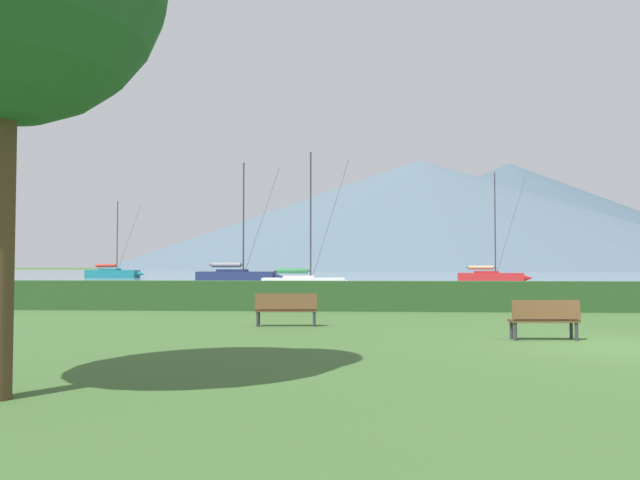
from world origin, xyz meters
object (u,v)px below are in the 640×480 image
at_px(park_bench_near_path, 544,318).
at_px(park_bench_under_tree, 286,308).
at_px(sailboat_slip_4, 113,273).
at_px(sailboat_slip_5, 491,277).
at_px(sailboat_slip_0, 238,276).
at_px(sailboat_slip_2, 305,283).

relative_size(park_bench_near_path, park_bench_under_tree, 0.89).
height_order(sailboat_slip_4, sailboat_slip_5, sailboat_slip_5).
height_order(sailboat_slip_0, sailboat_slip_4, sailboat_slip_0).
xyz_separation_m(park_bench_near_path, park_bench_under_tree, (-6.49, 3.08, 0.00)).
bearing_deg(sailboat_slip_4, sailboat_slip_0, -49.56).
bearing_deg(sailboat_slip_2, sailboat_slip_0, 112.62).
distance_m(sailboat_slip_4, park_bench_under_tree, 79.76).
height_order(sailboat_slip_0, park_bench_near_path, sailboat_slip_0).
bearing_deg(park_bench_under_tree, sailboat_slip_0, 98.86).
height_order(park_bench_near_path, park_bench_under_tree, same).
bearing_deg(sailboat_slip_0, park_bench_near_path, -67.46).
relative_size(sailboat_slip_5, park_bench_under_tree, 6.22).
xyz_separation_m(sailboat_slip_0, sailboat_slip_5, (25.15, 4.93, -0.09)).
bearing_deg(sailboat_slip_5, sailboat_slip_4, 160.37).
bearing_deg(sailboat_slip_0, sailboat_slip_4, 132.92).
xyz_separation_m(sailboat_slip_0, park_bench_under_tree, (9.96, -44.06, -0.20)).
relative_size(sailboat_slip_0, sailboat_slip_5, 1.04).
relative_size(sailboat_slip_5, park_bench_near_path, 7.01).
distance_m(park_bench_near_path, park_bench_under_tree, 7.18).
height_order(sailboat_slip_2, sailboat_slip_4, sailboat_slip_4).
relative_size(sailboat_slip_2, sailboat_slip_4, 0.89).
bearing_deg(sailboat_slip_4, sailboat_slip_2, -54.55).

